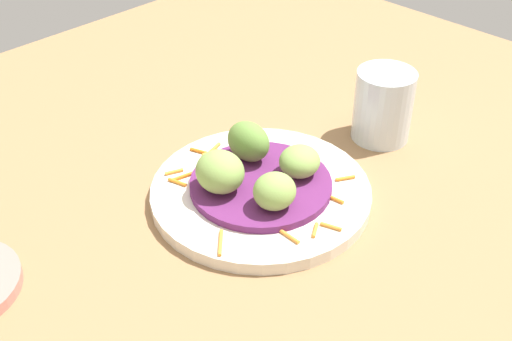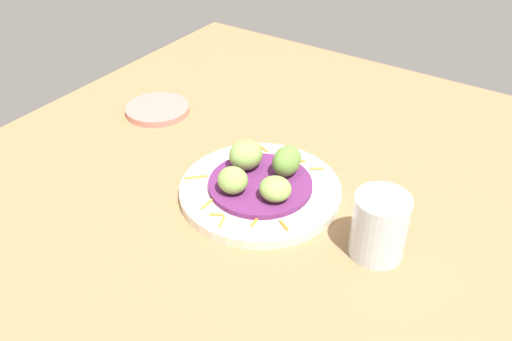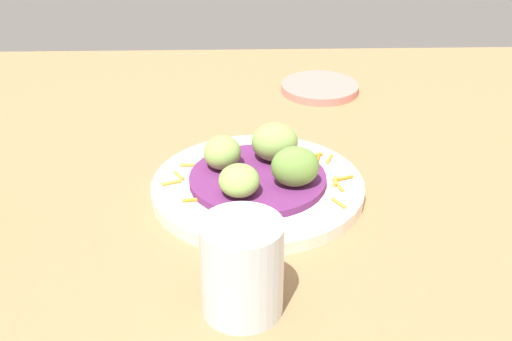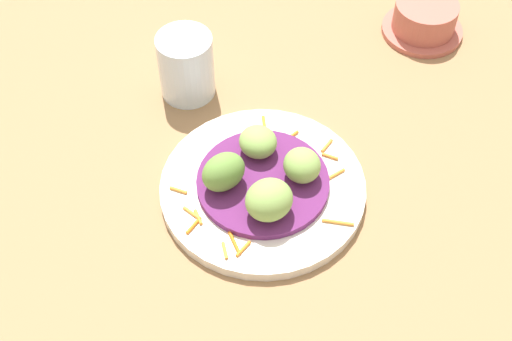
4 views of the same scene
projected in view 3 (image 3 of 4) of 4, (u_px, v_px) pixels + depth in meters
The scene contains 10 objects.
table_surface at pixel (264, 219), 74.66cm from camera, with size 110.00×110.00×2.00cm, color #936D47.
main_plate at pixel (258, 188), 77.26cm from camera, with size 24.82×24.82×1.50cm, color silver.
cabbage_bed at pixel (258, 179), 76.67cm from camera, with size 15.95×15.95×0.89cm, color #60235B.
carrot_garnish at pixel (266, 174), 78.18cm from camera, with size 19.92×22.47×0.40cm.
guac_scoop_left at pixel (239, 181), 71.98cm from camera, with size 4.54×4.76×3.46cm, color #84A851.
guac_scoop_center at pixel (295, 167), 73.52cm from camera, with size 4.07×5.43×4.71cm, color olive.
guac_scoop_right at pixel (275, 142), 78.95cm from camera, with size 5.11×5.58×4.57cm, color #84A851.
guac_scoop_back at pixel (222, 152), 77.26cm from camera, with size 4.39×4.61×3.94cm, color #84A851.
side_plate_small at pixel (320, 88), 104.25cm from camera, with size 12.18×12.18×1.23cm, color tan.
water_glass at pixel (242, 268), 57.94cm from camera, with size 7.38×7.38×9.18cm, color silver.
Camera 3 is at (62.25, -2.65, 42.52)cm, focal length 46.35 mm.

